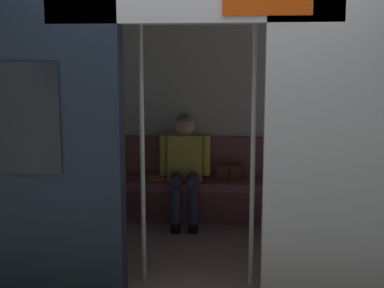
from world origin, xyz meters
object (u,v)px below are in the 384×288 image
Objects in this scene: grab_pole_door at (142,148)px; grab_pole_far at (253,149)px; bench_seat at (210,190)px; handbag at (230,172)px; person_seated at (185,161)px; train_car at (197,88)px; book at (156,177)px.

grab_pole_door is 1.00× the size of grab_pole_far.
bench_seat is 10.56× the size of handbag.
grab_pole_far reaches higher than bench_seat.
person_seated is at bearing -95.36° from grab_pole_door.
grab_pole_far is at bearing 124.64° from train_car.
train_car is 1.49m from bench_seat.
bench_seat is 2.35× the size of person_seated.
grab_pole_door is (0.15, 1.59, 0.41)m from person_seated.
grab_pole_door is (0.36, 0.71, -0.42)m from train_car.
train_car is 2.33× the size of bench_seat.
train_car is 0.95m from grab_pole_far.
book is at bearing 2.27° from handbag.
book is 0.10× the size of grab_pole_far.
grab_pole_far reaches higher than handbag.
train_car reaches higher than grab_pole_far.
book is (0.60, -0.04, 0.12)m from bench_seat.
train_car is 24.62× the size of handbag.
person_seated is 1.65m from grab_pole_door.
grab_pole_far is (-0.49, 0.70, -0.42)m from train_car.
handbag is at bearing -160.46° from bench_seat.
handbag is 1.18× the size of book.
grab_pole_far is at bearing 97.01° from handbag.
person_seated is 1.78m from grab_pole_far.
handbag is 0.12× the size of grab_pole_far.
grab_pole_door reaches higher than book.
book is 0.10× the size of grab_pole_door.
train_car is at bearing -55.36° from grab_pole_far.
handbag is at bearing -105.32° from train_car.
handbag reaches higher than bench_seat.
grab_pole_far is at bearing -179.36° from grab_pole_door.
grab_pole_door reaches higher than person_seated.
person_seated is 4.49× the size of handbag.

